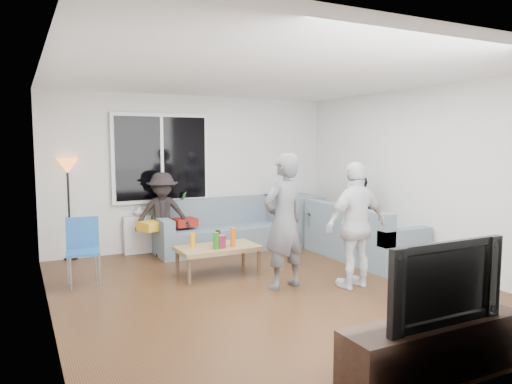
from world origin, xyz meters
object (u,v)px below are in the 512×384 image
sofa_back_section (224,225)px  spectator_right (358,215)px  player_right (356,225)px  spectator_back (163,215)px  side_chair (83,253)px  player_left (284,221)px  tv_console (433,348)px  sofa_right_section (362,232)px  television (436,280)px  floor_lamp (69,209)px  coffee_table (218,261)px

sofa_back_section → spectator_right: spectator_right is taller
player_right → spectator_back: (-1.69, 2.70, -0.12)m
sofa_back_section → side_chair: size_ratio=2.67×
player_left → spectator_back: player_left is taller
side_chair → tv_console: 4.24m
sofa_right_section → tv_console: 3.77m
player_left → television: size_ratio=1.51×
player_right → sofa_right_section: bearing=-137.0°
side_chair → floor_lamp: size_ratio=0.55×
sofa_back_section → side_chair: (-2.39, -1.11, 0.01)m
sofa_right_section → player_left: bearing=112.1°
sofa_right_section → spectator_back: spectator_back is taller
spectator_back → tv_console: size_ratio=0.84×
player_left → television: 2.48m
television → spectator_right: bearing=59.8°
floor_lamp → spectator_back: floor_lamp is taller
sofa_right_section → tv_console: sofa_right_section is taller
sofa_right_section → spectator_back: 3.16m
spectator_back → tv_console: 4.88m
side_chair → spectator_right: 4.09m
side_chair → floor_lamp: 1.62m
side_chair → player_right: size_ratio=0.55×
player_right → tv_console: 2.36m
side_chair → tv_console: bearing=-53.1°
sofa_back_section → player_right: (0.65, -2.67, 0.36)m
coffee_table → side_chair: bearing=170.9°
coffee_table → tv_console: size_ratio=0.69×
player_left → tv_console: (-0.10, -2.47, -0.62)m
sofa_back_section → side_chair: bearing=-155.0°
side_chair → spectator_back: (1.35, 1.14, 0.24)m
sofa_right_section → television: bearing=148.9°
player_right → side_chair: bearing=-31.7°
floor_lamp → player_right: (3.04, -3.15, 0.01)m
player_right → spectator_back: bearing=-62.5°
player_left → sofa_back_section: bearing=-104.8°
side_chair → player_right: 3.43m
sofa_right_section → player_left: 2.04m
spectator_right → tv_console: bearing=-41.9°
floor_lamp → player_left: size_ratio=0.93×
side_chair → player_right: (3.04, -1.56, 0.36)m
side_chair → spectator_right: bearing=2.2°
sofa_back_section → television: bearing=-93.1°
player_left → television: (-0.10, -2.47, -0.08)m
coffee_table → player_left: bearing=-60.5°
sofa_back_section → sofa_right_section: 2.29m
coffee_table → spectator_right: (2.36, -0.05, 0.47)m
player_right → television: bearing=62.0°
player_right → television: size_ratio=1.41×
tv_console → side_chair: bearing=120.2°
sofa_right_section → floor_lamp: 4.56m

